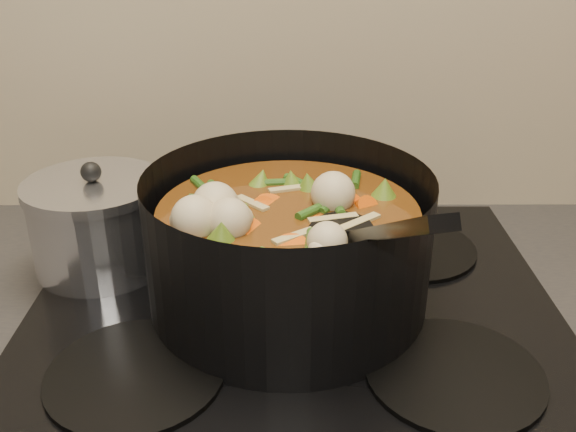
{
  "coord_description": "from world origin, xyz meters",
  "views": [
    {
      "loc": [
        -0.01,
        1.29,
        1.36
      ],
      "look_at": [
        -0.01,
        1.93,
        1.04
      ],
      "focal_mm": 40.0,
      "sensor_mm": 36.0,
      "label": 1
    }
  ],
  "objects": [
    {
      "name": "stovetop",
      "position": [
        0.0,
        1.93,
        0.92
      ],
      "size": [
        0.62,
        0.54,
        0.03
      ],
      "color": "black",
      "rests_on": "counter"
    },
    {
      "name": "saucepan",
      "position": [
        -0.25,
        2.02,
        0.99
      ],
      "size": [
        0.17,
        0.17,
        0.14
      ],
      "rotation": [
        0.0,
        0.0,
        0.13
      ],
      "color": "silver",
      "rests_on": "stovetop"
    },
    {
      "name": "stockpot",
      "position": [
        -0.01,
        1.93,
        1.0
      ],
      "size": [
        0.33,
        0.42,
        0.24
      ],
      "rotation": [
        0.0,
        0.0,
        0.02
      ],
      "color": "black",
      "rests_on": "stovetop"
    }
  ]
}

